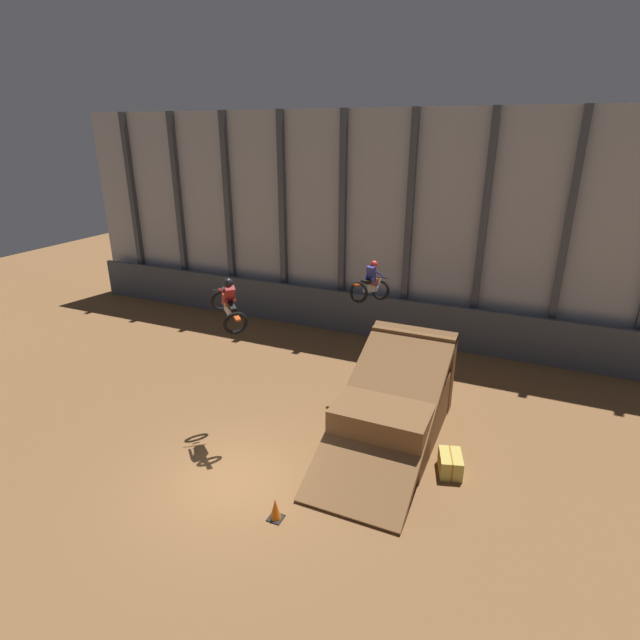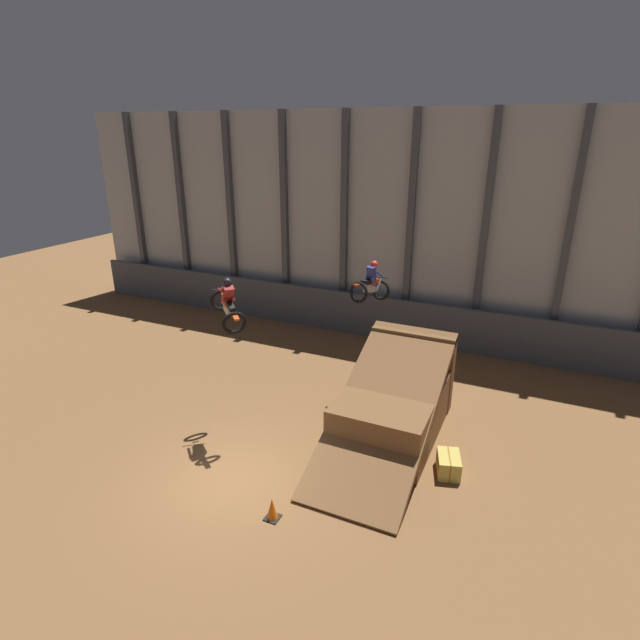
{
  "view_description": "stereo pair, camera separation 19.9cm",
  "coord_description": "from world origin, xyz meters",
  "px_view_note": "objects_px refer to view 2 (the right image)",
  "views": [
    {
      "loc": [
        6.74,
        -9.18,
        8.94
      ],
      "look_at": [
        0.08,
        5.72,
        2.71
      ],
      "focal_mm": 28.0,
      "sensor_mm": 36.0,
      "label": 1
    },
    {
      "loc": [
        6.92,
        -9.1,
        8.94
      ],
      "look_at": [
        0.08,
        5.72,
        2.71
      ],
      "focal_mm": 28.0,
      "sensor_mm": 36.0,
      "label": 2
    }
  ],
  "objects_px": {
    "rider_bike_left_air": "(228,305)",
    "rider_bike_right_air": "(371,285)",
    "traffic_cone_near_ramp": "(272,509)",
    "dirt_ramp": "(395,403)",
    "hay_bale_trackside": "(448,464)"
  },
  "relations": [
    {
      "from": "dirt_ramp",
      "to": "rider_bike_right_air",
      "type": "bearing_deg",
      "value": 126.57
    },
    {
      "from": "dirt_ramp",
      "to": "traffic_cone_near_ramp",
      "type": "xyz_separation_m",
      "value": [
        -1.55,
        -5.03,
        -0.67
      ]
    },
    {
      "from": "rider_bike_left_air",
      "to": "rider_bike_right_air",
      "type": "bearing_deg",
      "value": 7.17
    },
    {
      "from": "traffic_cone_near_ramp",
      "to": "hay_bale_trackside",
      "type": "xyz_separation_m",
      "value": [
        3.56,
        3.56,
        -0.0
      ]
    },
    {
      "from": "rider_bike_right_air",
      "to": "rider_bike_left_air",
      "type": "bearing_deg",
      "value": -108.55
    },
    {
      "from": "rider_bike_right_air",
      "to": "hay_bale_trackside",
      "type": "xyz_separation_m",
      "value": [
        3.75,
        -3.81,
        -3.66
      ]
    },
    {
      "from": "rider_bike_left_air",
      "to": "traffic_cone_near_ramp",
      "type": "xyz_separation_m",
      "value": [
        3.07,
        -3.02,
        -3.89
      ]
    },
    {
      "from": "dirt_ramp",
      "to": "hay_bale_trackside",
      "type": "xyz_separation_m",
      "value": [
        2.01,
        -1.47,
        -0.67
      ]
    },
    {
      "from": "rider_bike_right_air",
      "to": "traffic_cone_near_ramp",
      "type": "distance_m",
      "value": 8.23
    },
    {
      "from": "rider_bike_right_air",
      "to": "hay_bale_trackside",
      "type": "relative_size",
      "value": 1.73
    },
    {
      "from": "traffic_cone_near_ramp",
      "to": "rider_bike_right_air",
      "type": "bearing_deg",
      "value": 91.43
    },
    {
      "from": "dirt_ramp",
      "to": "rider_bike_left_air",
      "type": "bearing_deg",
      "value": -156.44
    },
    {
      "from": "rider_bike_left_air",
      "to": "traffic_cone_near_ramp",
      "type": "bearing_deg",
      "value": -93.79
    },
    {
      "from": "dirt_ramp",
      "to": "hay_bale_trackside",
      "type": "distance_m",
      "value": 2.58
    },
    {
      "from": "hay_bale_trackside",
      "to": "rider_bike_right_air",
      "type": "bearing_deg",
      "value": 134.54
    }
  ]
}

